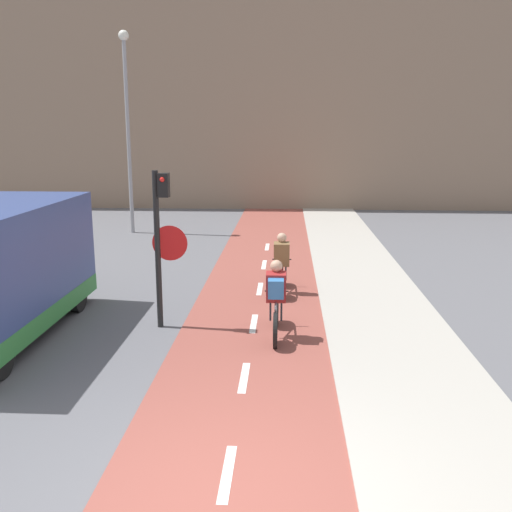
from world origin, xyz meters
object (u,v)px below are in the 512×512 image
at_px(street_lamp_far, 127,113).
at_px(cyclist_near, 276,301).
at_px(traffic_light_pole, 162,232).
at_px(cyclist_far, 282,266).

bearing_deg(street_lamp_far, cyclist_near, -62.57).
height_order(traffic_light_pole, street_lamp_far, street_lamp_far).
bearing_deg(traffic_light_pole, street_lamp_far, 108.32).
relative_size(traffic_light_pole, cyclist_far, 1.82).
xyz_separation_m(traffic_light_pole, cyclist_far, (2.23, 2.45, -1.22)).
relative_size(street_lamp_far, cyclist_far, 4.29).
distance_m(traffic_light_pole, cyclist_near, 2.50).
bearing_deg(cyclist_near, cyclist_far, 88.63).
height_order(traffic_light_pole, cyclist_far, traffic_light_pole).
xyz_separation_m(traffic_light_pole, cyclist_near, (2.16, -0.47, -1.17)).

